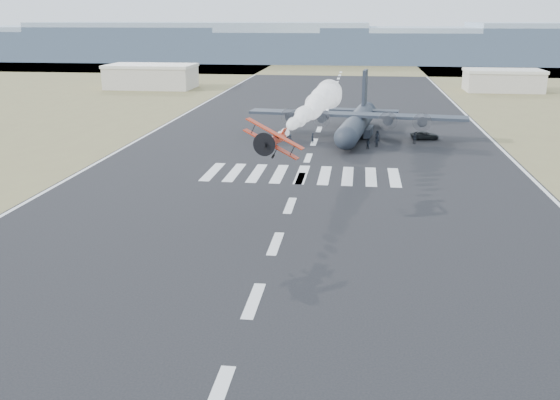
% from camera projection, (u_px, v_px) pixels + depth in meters
% --- Properties ---
extents(ground, '(500.00, 500.00, 0.00)m').
position_uv_depth(ground, '(218.00, 396.00, 34.32)').
color(ground, black).
rests_on(ground, ground).
extents(scrub_far, '(500.00, 80.00, 0.00)m').
position_uv_depth(scrub_far, '(343.00, 67.00, 253.02)').
color(scrub_far, olive).
rests_on(scrub_far, ground).
extents(runway_markings, '(60.00, 260.00, 0.01)m').
position_uv_depth(runway_markings, '(308.00, 158.00, 91.37)').
color(runway_markings, silver).
rests_on(runway_markings, ground).
extents(ridge_seg_b, '(150.00, 50.00, 15.00)m').
position_uv_depth(ridge_seg_b, '(70.00, 43.00, 295.14)').
color(ridge_seg_b, '#8597A9').
rests_on(ridge_seg_b, ground).
extents(ridge_seg_c, '(150.00, 50.00, 17.00)m').
position_uv_depth(ridge_seg_c, '(204.00, 41.00, 286.99)').
color(ridge_seg_c, '#8597A9').
rests_on(ridge_seg_c, ground).
extents(ridge_seg_d, '(150.00, 50.00, 13.00)m').
position_uv_depth(ridge_seg_d, '(345.00, 47.00, 279.69)').
color(ridge_seg_d, '#8597A9').
rests_on(ridge_seg_d, ground).
extents(ridge_seg_e, '(150.00, 50.00, 15.00)m').
position_uv_depth(ridge_seg_e, '(495.00, 45.00, 271.54)').
color(ridge_seg_e, '#8597A9').
rests_on(ridge_seg_e, ground).
extents(hangar_left, '(24.50, 14.50, 6.70)m').
position_uv_depth(hangar_left, '(151.00, 76.00, 177.52)').
color(hangar_left, '#AEA89B').
rests_on(hangar_left, ground).
extents(hangar_right, '(20.50, 12.50, 5.90)m').
position_uv_depth(hangar_right, '(503.00, 80.00, 170.52)').
color(hangar_right, '#AEA89B').
rests_on(hangar_right, ground).
extents(aerobatic_biplane, '(5.78, 5.65, 3.90)m').
position_uv_depth(aerobatic_biplane, '(273.00, 140.00, 60.39)').
color(aerobatic_biplane, red).
extents(smoke_trail, '(5.81, 35.99, 3.93)m').
position_uv_depth(smoke_trail, '(323.00, 99.00, 87.72)').
color(smoke_trail, white).
extents(transport_aircraft, '(36.58, 30.04, 10.55)m').
position_uv_depth(transport_aircraft, '(357.00, 121.00, 106.29)').
color(transport_aircraft, '#202930').
rests_on(transport_aircraft, ground).
extents(support_vehicle, '(4.87, 2.63, 1.30)m').
position_uv_depth(support_vehicle, '(425.00, 135.00, 105.04)').
color(support_vehicle, black).
rests_on(support_vehicle, ground).
extents(crew_a, '(0.83, 0.79, 1.80)m').
position_uv_depth(crew_a, '(287.00, 135.00, 104.18)').
color(crew_a, black).
rests_on(crew_a, ground).
extents(crew_b, '(0.95, 0.96, 1.72)m').
position_uv_depth(crew_b, '(368.00, 143.00, 97.42)').
color(crew_b, black).
rests_on(crew_b, ground).
extents(crew_c, '(1.09, 0.73, 1.55)m').
position_uv_depth(crew_c, '(290.00, 139.00, 101.20)').
color(crew_c, black).
rests_on(crew_c, ground).
extents(crew_d, '(1.18, 0.82, 1.83)m').
position_uv_depth(crew_d, '(415.00, 139.00, 100.89)').
color(crew_d, black).
rests_on(crew_d, ground).
extents(crew_e, '(0.95, 0.68, 1.79)m').
position_uv_depth(crew_e, '(377.00, 136.00, 103.21)').
color(crew_e, black).
rests_on(crew_e, ground).
extents(crew_f, '(1.71, 0.68, 1.80)m').
position_uv_depth(crew_f, '(345.00, 144.00, 96.86)').
color(crew_f, black).
rests_on(crew_f, ground).
extents(crew_g, '(0.71, 0.77, 1.72)m').
position_uv_depth(crew_g, '(312.00, 138.00, 101.62)').
color(crew_g, black).
rests_on(crew_g, ground).
extents(crew_h, '(0.90, 0.92, 1.63)m').
position_uv_depth(crew_h, '(376.00, 142.00, 98.94)').
color(crew_h, black).
rests_on(crew_h, ground).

